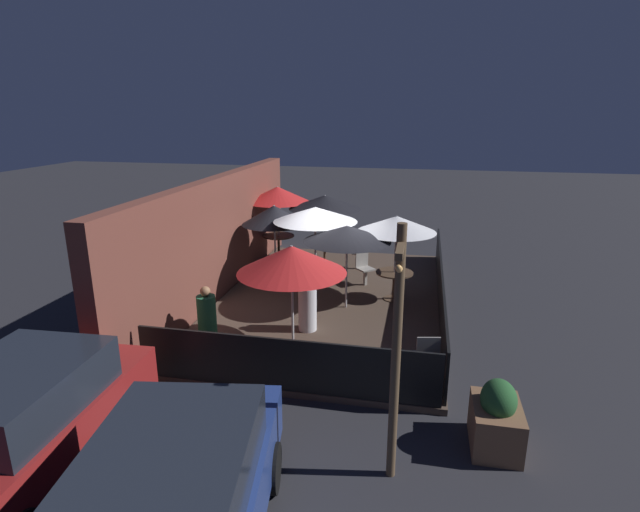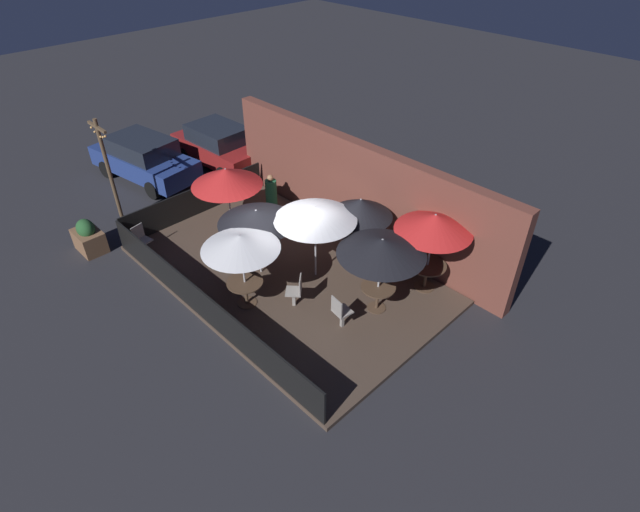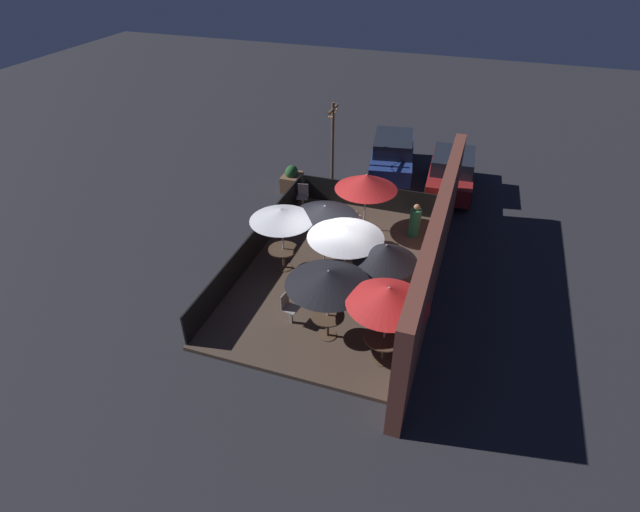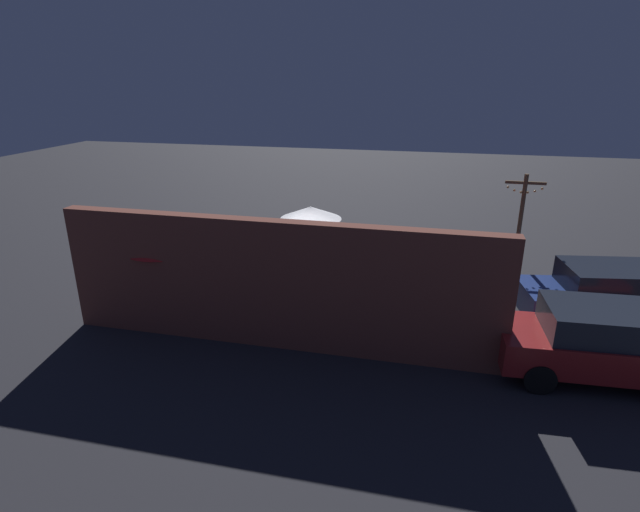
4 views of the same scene
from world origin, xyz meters
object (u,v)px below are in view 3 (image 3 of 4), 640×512
at_px(parked_car_0, 392,154).
at_px(patio_chair_2, 303,195).
at_px(patio_umbrella_1, 328,278).
at_px(patron_0, 355,228).
at_px(patio_umbrella_0, 388,296).
at_px(light_post, 333,141).
at_px(parked_car_1, 451,172).
at_px(patio_umbrella_6, 386,253).
at_px(dining_table_1, 328,319).
at_px(planter_box, 292,179).
at_px(patio_umbrella_4, 325,211).
at_px(dining_table_0, 384,341).
at_px(patron_1, 415,222).
at_px(dining_table_2, 283,253).
at_px(patio_umbrella_2, 281,215).
at_px(patio_chair_1, 289,307).
at_px(patio_umbrella_5, 366,182).
at_px(patio_chair_0, 299,278).
at_px(patio_umbrella_3, 346,232).

bearing_deg(parked_car_0, patio_chair_2, -39.02).
relative_size(patio_umbrella_1, patron_0, 1.83).
distance_m(patio_umbrella_0, light_post, 9.95).
distance_m(light_post, parked_car_1, 4.90).
bearing_deg(patio_umbrella_1, patio_umbrella_6, 146.64).
relative_size(dining_table_1, planter_box, 0.83).
distance_m(patio_umbrella_1, dining_table_1, 1.37).
xyz_separation_m(patio_umbrella_4, dining_table_1, (3.25, 1.17, -1.25)).
relative_size(patio_umbrella_1, dining_table_0, 2.17).
distance_m(patio_umbrella_6, dining_table_1, 2.33).
height_order(patio_umbrella_6, patron_1, patio_umbrella_6).
relative_size(dining_table_2, parked_car_1, 0.23).
relative_size(patron_1, parked_car_0, 0.27).
bearing_deg(patio_umbrella_1, dining_table_1, 14.04).
distance_m(patio_umbrella_2, patron_0, 3.12).
xyz_separation_m(patio_chair_1, parked_car_1, (-9.51, 3.20, 0.20)).
xyz_separation_m(patio_umbrella_0, light_post, (-9.02, -4.19, -0.23)).
height_order(dining_table_2, patio_chair_1, patio_chair_1).
bearing_deg(patio_umbrella_5, patio_umbrella_1, 4.69).
height_order(patio_umbrella_2, dining_table_2, patio_umbrella_2).
bearing_deg(parked_car_0, patio_chair_0, -14.35).
bearing_deg(dining_table_2, planter_box, -161.20).
relative_size(dining_table_1, patio_chair_0, 0.96).
distance_m(patio_umbrella_6, planter_box, 8.13).
bearing_deg(patio_chair_2, patron_1, 69.82).
distance_m(patio_umbrella_2, dining_table_1, 3.62).
distance_m(patio_umbrella_4, patio_umbrella_6, 2.76).
distance_m(patio_umbrella_2, patio_umbrella_5, 3.56).
relative_size(patio_umbrella_1, light_post, 0.62).
distance_m(patio_umbrella_1, light_post, 9.05).
bearing_deg(dining_table_0, light_post, -155.10).
distance_m(patio_umbrella_1, patio_umbrella_5, 5.57).
relative_size(patio_umbrella_3, patio_umbrella_6, 1.04).
bearing_deg(light_post, patio_umbrella_2, 3.40).
bearing_deg(patio_umbrella_5, patron_1, 94.95).
relative_size(dining_table_0, dining_table_1, 1.13).
height_order(planter_box, parked_car_1, parked_car_1).
bearing_deg(light_post, patio_umbrella_1, 16.85).
bearing_deg(light_post, dining_table_2, 3.40).
distance_m(patio_chair_2, parked_car_0, 5.01).
relative_size(planter_box, parked_car_0, 0.23).
height_order(dining_table_2, patio_chair_2, patio_chair_2).
relative_size(patio_umbrella_5, parked_car_0, 0.47).
bearing_deg(patio_umbrella_6, patron_1, 176.93).
distance_m(dining_table_1, light_post, 9.14).
bearing_deg(patio_chair_2, patio_umbrella_5, 61.15).
relative_size(dining_table_2, light_post, 0.27).
distance_m(patio_chair_1, light_post, 8.70).
relative_size(patio_umbrella_0, patio_chair_1, 2.42).
distance_m(dining_table_2, patio_chair_1, 2.54).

